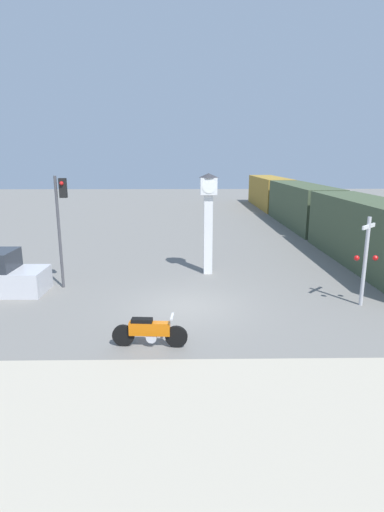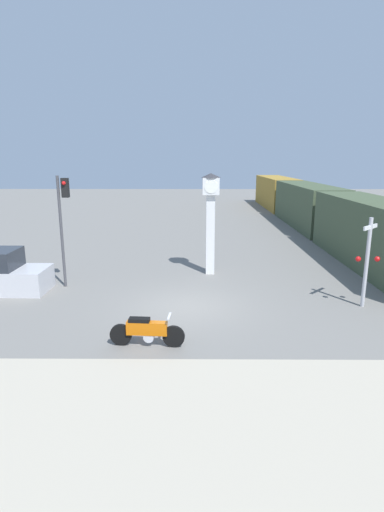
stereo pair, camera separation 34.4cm
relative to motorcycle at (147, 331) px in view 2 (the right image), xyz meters
The scene contains 7 objects.
ground_plane 3.49m from the motorcycle, 71.36° to the left, with size 120.00×120.00×0.00m, color slate.
sidewalk_strip 4.17m from the motorcycle, 74.57° to the right, with size 36.00×6.00×0.10m.
motorcycle is the anchor object (origin of this frame).
clock_tower 8.55m from the motorcycle, 74.54° to the left, with size 0.93×0.93×4.82m.
freight_train 24.65m from the motorcycle, 64.13° to the left, with size 2.80×38.73×3.40m.
traffic_light 7.58m from the motorcycle, 125.88° to the left, with size 0.50×0.35×4.79m.
railroad_crossing_signal 8.61m from the motorcycle, 23.21° to the left, with size 0.90×0.82×3.41m.
Camera 2 is at (0.33, -14.27, 5.48)m, focal length 28.00 mm.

